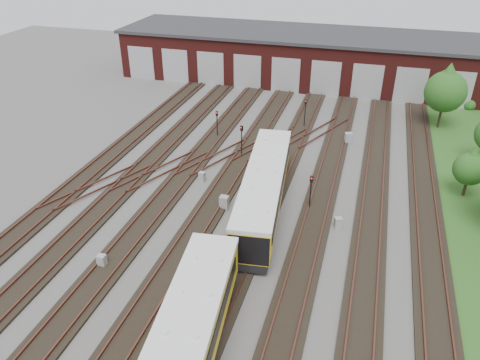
# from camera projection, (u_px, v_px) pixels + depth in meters

# --- Properties ---
(ground) EXTENTS (120.00, 120.00, 0.00)m
(ground) POSITION_uv_depth(u_px,v_px,m) (211.00, 258.00, 31.08)
(ground) COLOR #4D4A47
(ground) RESTS_ON ground
(track_network) EXTENTS (30.40, 70.00, 0.33)m
(track_network) POSITION_uv_depth(u_px,v_px,m) (211.00, 251.00, 31.55)
(track_network) COLOR black
(track_network) RESTS_ON ground
(maintenance_shed) EXTENTS (51.00, 12.50, 6.35)m
(maintenance_shed) POSITION_uv_depth(u_px,v_px,m) (309.00, 57.00, 62.80)
(maintenance_shed) COLOR #4B1512
(maintenance_shed) RESTS_ON ground
(metro_train) EXTENTS (4.50, 47.46, 3.15)m
(metro_train) POSITION_uv_depth(u_px,v_px,m) (181.00, 358.00, 21.69)
(metro_train) COLOR black
(metro_train) RESTS_ON ground
(signal_mast_0) EXTENTS (0.29, 0.28, 3.11)m
(signal_mast_0) POSITION_uv_depth(u_px,v_px,m) (242.00, 137.00, 43.09)
(signal_mast_0) COLOR black
(signal_mast_0) RESTS_ON ground
(signal_mast_1) EXTENTS (0.28, 0.27, 2.78)m
(signal_mast_1) POSITION_uv_depth(u_px,v_px,m) (217.00, 120.00, 47.03)
(signal_mast_1) COLOR black
(signal_mast_1) RESTS_ON ground
(signal_mast_2) EXTENTS (0.26, 0.24, 3.14)m
(signal_mast_2) POSITION_uv_depth(u_px,v_px,m) (305.00, 110.00, 49.01)
(signal_mast_2) COLOR black
(signal_mast_2) RESTS_ON ground
(signal_mast_3) EXTENTS (0.25, 0.24, 2.90)m
(signal_mast_3) POSITION_uv_depth(u_px,v_px,m) (311.00, 188.00, 35.30)
(signal_mast_3) COLOR black
(signal_mast_3) RESTS_ON ground
(relay_cabinet_0) EXTENTS (0.55, 0.46, 0.89)m
(relay_cabinet_0) POSITION_uv_depth(u_px,v_px,m) (102.00, 261.00, 30.09)
(relay_cabinet_0) COLOR #949699
(relay_cabinet_0) RESTS_ON ground
(relay_cabinet_1) EXTENTS (0.60, 0.54, 0.85)m
(relay_cabinet_1) POSITION_uv_depth(u_px,v_px,m) (202.00, 177.00, 39.78)
(relay_cabinet_1) COLOR #949699
(relay_cabinet_1) RESTS_ON ground
(relay_cabinet_2) EXTENTS (0.69, 0.58, 1.11)m
(relay_cabinet_2) POSITION_uv_depth(u_px,v_px,m) (224.00, 203.00, 35.97)
(relay_cabinet_2) COLOR #949699
(relay_cabinet_2) RESTS_ON ground
(relay_cabinet_3) EXTENTS (0.81, 0.74, 1.12)m
(relay_cabinet_3) POSITION_uv_depth(u_px,v_px,m) (348.00, 138.00, 46.28)
(relay_cabinet_3) COLOR #949699
(relay_cabinet_3) RESTS_ON ground
(relay_cabinet_4) EXTENTS (0.65, 0.60, 0.88)m
(relay_cabinet_4) POSITION_uv_depth(u_px,v_px,m) (338.00, 223.00, 33.81)
(relay_cabinet_4) COLOR #949699
(relay_cabinet_4) RESTS_ON ground
(tree_0) EXTENTS (4.23, 4.23, 7.00)m
(tree_0) POSITION_uv_depth(u_px,v_px,m) (447.00, 87.00, 47.79)
(tree_0) COLOR #2F2115
(tree_0) RESTS_ON ground
(tree_3) EXTENTS (2.62, 2.62, 4.34)m
(tree_3) POSITION_uv_depth(u_px,v_px,m) (471.00, 165.00, 36.53)
(tree_3) COLOR #2F2115
(tree_3) RESTS_ON ground
(bush_2) EXTENTS (1.45, 1.45, 1.45)m
(bush_2) POSITION_uv_depth(u_px,v_px,m) (470.00, 103.00, 54.40)
(bush_2) COLOR #204B15
(bush_2) RESTS_ON ground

